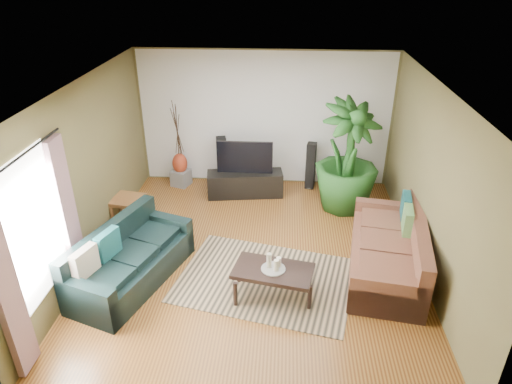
# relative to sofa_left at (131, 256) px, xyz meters

# --- Properties ---
(floor) EXTENTS (5.50, 5.50, 0.00)m
(floor) POSITION_rel_sofa_left_xyz_m (1.72, 0.70, -0.42)
(floor) COLOR #8F5C25
(floor) RESTS_ON ground
(ceiling) EXTENTS (5.50, 5.50, 0.00)m
(ceiling) POSITION_rel_sofa_left_xyz_m (1.72, 0.70, 2.28)
(ceiling) COLOR white
(ceiling) RESTS_ON ground
(wall_back) EXTENTS (5.00, 0.00, 5.00)m
(wall_back) POSITION_rel_sofa_left_xyz_m (1.72, 3.45, 0.93)
(wall_back) COLOR brown
(wall_back) RESTS_ON ground
(wall_front) EXTENTS (5.00, 0.00, 5.00)m
(wall_front) POSITION_rel_sofa_left_xyz_m (1.72, -2.05, 0.93)
(wall_front) COLOR brown
(wall_front) RESTS_ON ground
(wall_left) EXTENTS (0.00, 5.50, 5.50)m
(wall_left) POSITION_rel_sofa_left_xyz_m (-0.78, 0.70, 0.92)
(wall_left) COLOR brown
(wall_left) RESTS_ON ground
(wall_right) EXTENTS (0.00, 5.50, 5.50)m
(wall_right) POSITION_rel_sofa_left_xyz_m (4.22, 0.70, 0.92)
(wall_right) COLOR brown
(wall_right) RESTS_ON ground
(backwall_panel) EXTENTS (4.90, 0.00, 4.90)m
(backwall_panel) POSITION_rel_sofa_left_xyz_m (1.72, 3.44, 0.93)
(backwall_panel) COLOR white
(backwall_panel) RESTS_ON ground
(window_pane) EXTENTS (0.00, 1.80, 1.80)m
(window_pane) POSITION_rel_sofa_left_xyz_m (-0.76, -0.90, 0.97)
(window_pane) COLOR white
(window_pane) RESTS_ON ground
(curtain_near) EXTENTS (0.08, 0.35, 2.20)m
(curtain_near) POSITION_rel_sofa_left_xyz_m (-0.71, -1.65, 0.72)
(curtain_near) COLOR gray
(curtain_near) RESTS_ON ground
(curtain_far) EXTENTS (0.08, 0.35, 2.20)m
(curtain_far) POSITION_rel_sofa_left_xyz_m (-0.71, -0.15, 0.72)
(curtain_far) COLOR gray
(curtain_far) RESTS_ON ground
(curtain_rod) EXTENTS (0.03, 1.90, 0.03)m
(curtain_rod) POSITION_rel_sofa_left_xyz_m (-0.71, -0.90, 1.87)
(curtain_rod) COLOR black
(curtain_rod) RESTS_ON ground
(sofa_left) EXTENTS (1.48, 2.18, 0.85)m
(sofa_left) POSITION_rel_sofa_left_xyz_m (0.00, 0.00, 0.00)
(sofa_left) COLOR black
(sofa_left) RESTS_ON floor
(sofa_right) EXTENTS (1.35, 2.37, 0.85)m
(sofa_right) POSITION_rel_sofa_left_xyz_m (3.69, 0.52, 0.00)
(sofa_right) COLOR brown
(sofa_right) RESTS_ON floor
(area_rug) EXTENTS (2.80, 2.26, 0.01)m
(area_rug) POSITION_rel_sofa_left_xyz_m (1.91, 0.13, -0.42)
(area_rug) COLOR tan
(area_rug) RESTS_ON floor
(coffee_table) EXTENTS (1.17, 0.79, 0.44)m
(coffee_table) POSITION_rel_sofa_left_xyz_m (2.03, -0.18, -0.21)
(coffee_table) COLOR black
(coffee_table) RESTS_ON floor
(candle_tray) EXTENTS (0.33, 0.33, 0.01)m
(candle_tray) POSITION_rel_sofa_left_xyz_m (2.03, -0.18, 0.02)
(candle_tray) COLOR gray
(candle_tray) RESTS_ON coffee_table
(candle_tall) EXTENTS (0.07, 0.07, 0.21)m
(candle_tall) POSITION_rel_sofa_left_xyz_m (1.97, -0.15, 0.14)
(candle_tall) COLOR beige
(candle_tall) RESTS_ON candle_tray
(candle_mid) EXTENTS (0.07, 0.07, 0.17)m
(candle_mid) POSITION_rel_sofa_left_xyz_m (2.07, -0.22, 0.11)
(candle_mid) COLOR white
(candle_mid) RESTS_ON candle_tray
(candle_short) EXTENTS (0.07, 0.07, 0.14)m
(candle_short) POSITION_rel_sofa_left_xyz_m (2.10, -0.12, 0.10)
(candle_short) COLOR white
(candle_short) RESTS_ON candle_tray
(tv_stand) EXTENTS (1.50, 0.63, 0.49)m
(tv_stand) POSITION_rel_sofa_left_xyz_m (1.38, 2.78, -0.18)
(tv_stand) COLOR black
(tv_stand) RESTS_ON floor
(television) EXTENTS (1.07, 0.06, 0.63)m
(television) POSITION_rel_sofa_left_xyz_m (1.38, 2.80, 0.38)
(television) COLOR black
(television) RESTS_ON tv_stand
(speaker_left) EXTENTS (0.23, 0.24, 1.04)m
(speaker_left) POSITION_rel_sofa_left_xyz_m (0.87, 3.20, 0.09)
(speaker_left) COLOR black
(speaker_left) RESTS_ON floor
(speaker_right) EXTENTS (0.21, 0.23, 0.96)m
(speaker_right) POSITION_rel_sofa_left_xyz_m (2.66, 3.20, 0.06)
(speaker_right) COLOR black
(speaker_right) RESTS_ON floor
(potted_plant) EXTENTS (1.59, 1.59, 2.04)m
(potted_plant) POSITION_rel_sofa_left_xyz_m (3.26, 2.43, 0.59)
(potted_plant) COLOR #1C4B19
(potted_plant) RESTS_ON floor
(plant_pot) EXTENTS (0.38, 0.38, 0.29)m
(plant_pot) POSITION_rel_sofa_left_xyz_m (3.26, 2.43, -0.28)
(plant_pot) COLOR black
(plant_pot) RESTS_ON floor
(pedestal) EXTENTS (0.42, 0.42, 0.33)m
(pedestal) POSITION_rel_sofa_left_xyz_m (0.02, 3.14, -0.26)
(pedestal) COLOR gray
(pedestal) RESTS_ON floor
(vase) EXTENTS (0.30, 0.30, 0.42)m
(vase) POSITION_rel_sofa_left_xyz_m (0.02, 3.14, 0.06)
(vase) COLOR maroon
(vase) RESTS_ON pedestal
(side_table) EXTENTS (0.59, 0.59, 0.54)m
(side_table) POSITION_rel_sofa_left_xyz_m (-0.53, 1.49, -0.15)
(side_table) COLOR brown
(side_table) RESTS_ON floor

